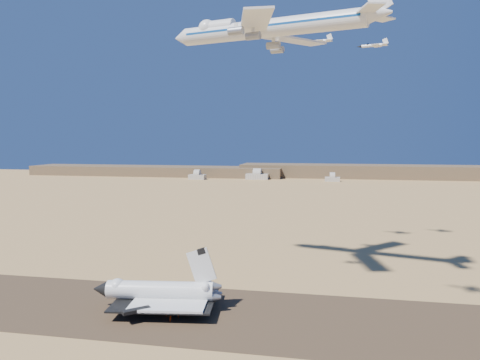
% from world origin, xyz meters
% --- Properties ---
extents(ground, '(1200.00, 1200.00, 0.00)m').
position_xyz_m(ground, '(0.00, 0.00, 0.00)').
color(ground, tan).
rests_on(ground, ground).
extents(runway, '(600.00, 50.00, 0.06)m').
position_xyz_m(runway, '(0.00, 0.00, 0.03)').
color(runway, '#493824').
rests_on(runway, ground).
extents(ridgeline, '(960.00, 90.00, 18.00)m').
position_xyz_m(ridgeline, '(65.32, 527.31, 7.63)').
color(ridgeline, brown).
rests_on(ridgeline, ground).
extents(hangars, '(200.50, 29.50, 30.00)m').
position_xyz_m(hangars, '(-64.00, 478.43, 4.83)').
color(hangars, beige).
rests_on(hangars, ground).
extents(shuttle, '(42.36, 29.44, 20.81)m').
position_xyz_m(shuttle, '(-14.97, 0.69, 5.59)').
color(shuttle, white).
rests_on(shuttle, runway).
extents(carrier_747, '(84.44, 63.32, 21.06)m').
position_xyz_m(carrier_747, '(13.51, 35.38, 95.71)').
color(carrier_747, white).
extents(crew_a, '(0.56, 0.74, 1.82)m').
position_xyz_m(crew_a, '(-10.48, -4.85, 0.97)').
color(crew_a, '#E5490D').
rests_on(crew_a, runway).
extents(crew_b, '(0.66, 0.98, 1.85)m').
position_xyz_m(crew_b, '(-7.82, -8.57, 0.99)').
color(crew_b, '#E5490D').
rests_on(crew_b, runway).
extents(crew_c, '(0.94, 1.16, 1.76)m').
position_xyz_m(crew_c, '(-6.54, -4.99, 0.94)').
color(crew_c, '#E5490D').
rests_on(crew_c, runway).
extents(chase_jet_e, '(15.05, 8.71, 3.82)m').
position_xyz_m(chase_jet_e, '(31.87, 86.32, 100.57)').
color(chase_jet_e, white).
extents(chase_jet_f, '(14.80, 8.59, 3.77)m').
position_xyz_m(chase_jet_f, '(57.89, 97.47, 99.89)').
color(chase_jet_f, white).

